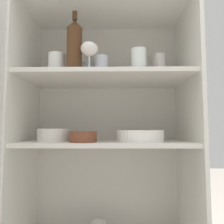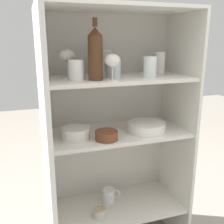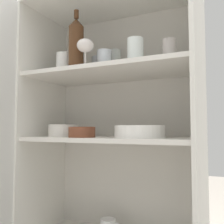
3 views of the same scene
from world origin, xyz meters
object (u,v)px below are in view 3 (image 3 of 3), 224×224
Objects in this scene: wine_bottle at (76,44)px; serving_bowl_small at (82,131)px; plate_stack_white at (140,132)px; mixing_bowl_large at (64,130)px.

wine_bottle reaches higher than serving_bowl_small.
plate_stack_white is 1.79× the size of serving_bowl_small.
wine_bottle reaches higher than plate_stack_white.
plate_stack_white reaches higher than serving_bowl_small.
wine_bottle is 0.43m from mixing_bowl_large.
mixing_bowl_large reaches higher than plate_stack_white.
wine_bottle is 2.41× the size of serving_bowl_small.
wine_bottle is 0.53m from plate_stack_white.
wine_bottle is 1.96× the size of mixing_bowl_large.
plate_stack_white is 0.27m from serving_bowl_small.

